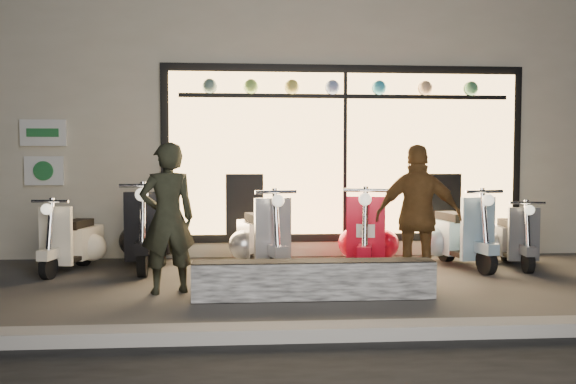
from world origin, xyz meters
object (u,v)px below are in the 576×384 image
object	(u,v)px
scooter_red	(368,237)
man	(168,218)
graffiti_barrier	(314,280)
scooter_silver	(261,237)
woman	(418,217)

from	to	relation	value
scooter_red	man	bearing A→B (deg)	-138.35
graffiti_barrier	man	xyz separation A→B (m)	(-1.55, 0.37, 0.62)
scooter_silver	man	size ratio (longest dim) A/B	0.89
man	scooter_silver	bearing A→B (deg)	-146.47
man	woman	world-z (taller)	man
scooter_red	woman	bearing A→B (deg)	-60.85
woman	man	bearing A→B (deg)	10.98
scooter_red	woman	xyz separation A→B (m)	(0.31, -1.22, 0.39)
scooter_red	man	xyz separation A→B (m)	(-2.47, -1.25, 0.39)
graffiti_barrier	scooter_silver	world-z (taller)	scooter_silver
scooter_silver	woman	distance (m)	2.23
man	graffiti_barrier	bearing A→B (deg)	147.35
scooter_red	woman	world-z (taller)	woman
graffiti_barrier	scooter_silver	xyz separation A→B (m)	(-0.51, 1.74, 0.22)
graffiti_barrier	man	world-z (taller)	man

